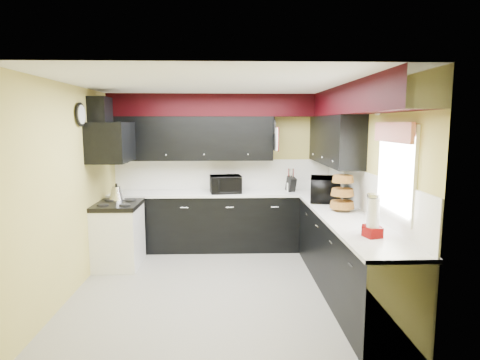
# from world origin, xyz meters

# --- Properties ---
(ground) EXTENTS (3.60, 3.60, 0.00)m
(ground) POSITION_xyz_m (0.00, 0.00, 0.00)
(ground) COLOR gray
(ground) RESTS_ON ground
(wall_back) EXTENTS (3.60, 0.06, 2.50)m
(wall_back) POSITION_xyz_m (0.00, 1.80, 1.25)
(wall_back) COLOR #E0C666
(wall_back) RESTS_ON ground
(wall_right) EXTENTS (0.06, 3.60, 2.50)m
(wall_right) POSITION_xyz_m (1.80, 0.00, 1.25)
(wall_right) COLOR #E0C666
(wall_right) RESTS_ON ground
(wall_left) EXTENTS (0.06, 3.60, 2.50)m
(wall_left) POSITION_xyz_m (-1.80, 0.00, 1.25)
(wall_left) COLOR #E0C666
(wall_left) RESTS_ON ground
(ceiling) EXTENTS (3.60, 3.60, 0.06)m
(ceiling) POSITION_xyz_m (0.00, 0.00, 2.50)
(ceiling) COLOR white
(ceiling) RESTS_ON wall_back
(cab_back) EXTENTS (3.60, 0.60, 0.90)m
(cab_back) POSITION_xyz_m (0.00, 1.50, 0.45)
(cab_back) COLOR black
(cab_back) RESTS_ON ground
(cab_right) EXTENTS (0.60, 3.00, 0.90)m
(cab_right) POSITION_xyz_m (1.50, -0.30, 0.45)
(cab_right) COLOR black
(cab_right) RESTS_ON ground
(counter_back) EXTENTS (3.62, 0.64, 0.04)m
(counter_back) POSITION_xyz_m (0.00, 1.50, 0.92)
(counter_back) COLOR white
(counter_back) RESTS_ON cab_back
(counter_right) EXTENTS (0.64, 3.02, 0.04)m
(counter_right) POSITION_xyz_m (1.50, -0.30, 0.92)
(counter_right) COLOR white
(counter_right) RESTS_ON cab_right
(splash_back) EXTENTS (3.60, 0.02, 0.50)m
(splash_back) POSITION_xyz_m (0.00, 1.79, 1.19)
(splash_back) COLOR white
(splash_back) RESTS_ON counter_back
(splash_right) EXTENTS (0.02, 3.60, 0.50)m
(splash_right) POSITION_xyz_m (1.79, 0.00, 1.19)
(splash_right) COLOR white
(splash_right) RESTS_ON counter_right
(upper_back) EXTENTS (2.60, 0.35, 0.70)m
(upper_back) POSITION_xyz_m (-0.50, 1.62, 1.80)
(upper_back) COLOR black
(upper_back) RESTS_ON wall_back
(upper_right) EXTENTS (0.35, 1.80, 0.70)m
(upper_right) POSITION_xyz_m (1.62, 0.90, 1.80)
(upper_right) COLOR black
(upper_right) RESTS_ON wall_right
(soffit_back) EXTENTS (3.60, 0.36, 0.35)m
(soffit_back) POSITION_xyz_m (0.00, 1.62, 2.33)
(soffit_back) COLOR black
(soffit_back) RESTS_ON wall_back
(soffit_right) EXTENTS (0.36, 3.24, 0.35)m
(soffit_right) POSITION_xyz_m (1.62, -0.18, 2.33)
(soffit_right) COLOR black
(soffit_right) RESTS_ON wall_right
(stove) EXTENTS (0.60, 0.75, 0.86)m
(stove) POSITION_xyz_m (-1.50, 0.75, 0.43)
(stove) COLOR white
(stove) RESTS_ON ground
(cooktop) EXTENTS (0.62, 0.77, 0.06)m
(cooktop) POSITION_xyz_m (-1.50, 0.75, 0.89)
(cooktop) COLOR black
(cooktop) RESTS_ON stove
(hood) EXTENTS (0.50, 0.78, 0.55)m
(hood) POSITION_xyz_m (-1.55, 0.75, 1.78)
(hood) COLOR black
(hood) RESTS_ON wall_left
(hood_duct) EXTENTS (0.24, 0.40, 0.40)m
(hood_duct) POSITION_xyz_m (-1.68, 0.75, 2.20)
(hood_duct) COLOR black
(hood_duct) RESTS_ON wall_left
(window) EXTENTS (0.03, 0.86, 0.96)m
(window) POSITION_xyz_m (1.79, -0.90, 1.55)
(window) COLOR white
(window) RESTS_ON wall_right
(valance) EXTENTS (0.04, 0.88, 0.20)m
(valance) POSITION_xyz_m (1.73, -0.90, 1.95)
(valance) COLOR red
(valance) RESTS_ON wall_right
(pan_top) EXTENTS (0.03, 0.22, 0.40)m
(pan_top) POSITION_xyz_m (0.82, 1.55, 2.00)
(pan_top) COLOR black
(pan_top) RESTS_ON upper_back
(pan_mid) EXTENTS (0.03, 0.28, 0.46)m
(pan_mid) POSITION_xyz_m (0.82, 1.42, 1.75)
(pan_mid) COLOR black
(pan_mid) RESTS_ON upper_back
(pan_low) EXTENTS (0.03, 0.24, 0.42)m
(pan_low) POSITION_xyz_m (0.82, 1.68, 1.72)
(pan_low) COLOR black
(pan_low) RESTS_ON upper_back
(cut_board) EXTENTS (0.03, 0.26, 0.35)m
(cut_board) POSITION_xyz_m (0.83, 1.30, 1.80)
(cut_board) COLOR white
(cut_board) RESTS_ON upper_back
(baskets) EXTENTS (0.27, 0.27, 0.50)m
(baskets) POSITION_xyz_m (1.52, 0.05, 1.18)
(baskets) COLOR brown
(baskets) RESTS_ON upper_right
(clock) EXTENTS (0.03, 0.30, 0.30)m
(clock) POSITION_xyz_m (-1.77, 0.25, 2.15)
(clock) COLOR black
(clock) RESTS_ON wall_left
(deco_plate) EXTENTS (0.03, 0.24, 0.24)m
(deco_plate) POSITION_xyz_m (1.77, -0.35, 2.25)
(deco_plate) COLOR white
(deco_plate) RESTS_ON wall_right
(toaster_oven) EXTENTS (0.53, 0.46, 0.28)m
(toaster_oven) POSITION_xyz_m (0.04, 1.42, 1.08)
(toaster_oven) COLOR black
(toaster_oven) RESTS_ON counter_back
(microwave) EXTENTS (0.53, 0.68, 0.34)m
(microwave) POSITION_xyz_m (1.47, 0.72, 1.11)
(microwave) COLOR black
(microwave) RESTS_ON counter_right
(utensil_crock) EXTENTS (0.16, 0.16, 0.14)m
(utensil_crock) POSITION_xyz_m (1.10, 1.52, 1.01)
(utensil_crock) COLOR silver
(utensil_crock) RESTS_ON counter_back
(knife_block) EXTENTS (0.15, 0.18, 0.24)m
(knife_block) POSITION_xyz_m (1.10, 1.50, 1.06)
(knife_block) COLOR black
(knife_block) RESTS_ON counter_back
(kettle) EXTENTS (0.23, 0.23, 0.20)m
(kettle) POSITION_xyz_m (-1.57, 0.99, 1.02)
(kettle) COLOR silver
(kettle) RESTS_ON cooktop
(dispenser_a) EXTENTS (0.16, 0.16, 0.39)m
(dispenser_a) POSITION_xyz_m (1.50, -1.07, 1.13)
(dispenser_a) COLOR #741300
(dispenser_a) RESTS_ON counter_right
(dispenser_b) EXTENTS (0.18, 0.18, 0.40)m
(dispenser_b) POSITION_xyz_m (1.47, -1.15, 1.14)
(dispenser_b) COLOR maroon
(dispenser_b) RESTS_ON counter_right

